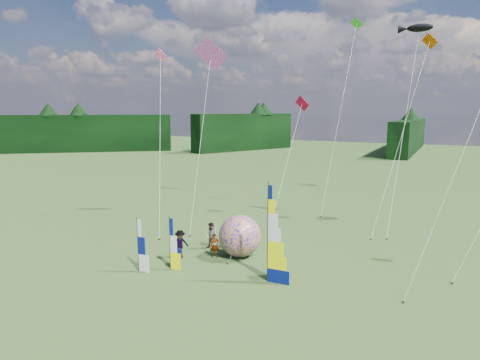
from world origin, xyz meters
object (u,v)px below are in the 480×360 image
at_px(kite_whale, 405,114).
at_px(camp_chair, 176,257).
at_px(side_banner_left, 170,244).
at_px(bol_inflatable, 240,236).
at_px(spectator_b, 212,236).
at_px(feather_banner_main, 268,234).
at_px(spectator_d, 239,235).
at_px(spectator_a, 215,246).
at_px(spectator_c, 180,244).
at_px(side_banner_far, 138,245).

bearing_deg(kite_whale, camp_chair, -114.97).
distance_m(side_banner_left, kite_whale, 22.28).
xyz_separation_m(bol_inflatable, spectator_b, (-2.40, 0.41, -0.45)).
distance_m(feather_banner_main, bol_inflatable, 4.65).
height_order(side_banner_left, spectator_d, side_banner_left).
height_order(side_banner_left, spectator_a, side_banner_left).
xyz_separation_m(feather_banner_main, kite_whale, (4.99, 16.89, 6.41)).
bearing_deg(camp_chair, spectator_a, 84.88).
xyz_separation_m(feather_banner_main, spectator_d, (-4.26, 4.76, -1.88)).
xyz_separation_m(spectator_a, spectator_b, (-1.00, 1.27, 0.16)).
xyz_separation_m(spectator_b, spectator_c, (-0.94, -2.42, -0.02)).
bearing_deg(side_banner_far, spectator_b, 68.40).
relative_size(side_banner_far, spectator_a, 2.08).
relative_size(camp_chair, kite_whale, 0.06).
bearing_deg(spectator_d, spectator_a, 86.22).
bearing_deg(spectator_b, camp_chair, -97.29).
distance_m(bol_inflatable, camp_chair, 4.40).
xyz_separation_m(spectator_c, camp_chair, (0.54, -1.28, -0.42)).
bearing_deg(side_banner_far, kite_whale, 53.15).
bearing_deg(bol_inflatable, feather_banner_main, -42.61).
bearing_deg(feather_banner_main, spectator_c, 170.42).
xyz_separation_m(spectator_c, kite_whale, (11.59, 15.89, 8.25)).
bearing_deg(side_banner_left, spectator_d, 66.93).
height_order(feather_banner_main, spectator_c, feather_banner_main).
height_order(side_banner_left, kite_whale, kite_whale).
relative_size(spectator_c, spectator_d, 1.05).
relative_size(bol_inflatable, camp_chair, 2.74).
height_order(side_banner_left, spectator_c, side_banner_left).
distance_m(side_banner_far, spectator_d, 7.60).
distance_m(bol_inflatable, spectator_a, 1.75).
bearing_deg(spectator_c, spectator_d, 3.87).
relative_size(spectator_a, spectator_c, 0.84).
height_order(spectator_b, camp_chair, spectator_b).
bearing_deg(camp_chair, spectator_b, 108.71).
relative_size(spectator_a, camp_chair, 1.54).
height_order(spectator_c, spectator_d, spectator_c).
distance_m(side_banner_far, bol_inflatable, 6.61).
relative_size(side_banner_left, spectator_d, 1.81).
height_order(side_banner_left, bol_inflatable, side_banner_left).
relative_size(spectator_c, kite_whale, 0.10).
relative_size(side_banner_far, bol_inflatable, 1.17).
distance_m(spectator_c, camp_chair, 1.45).
height_order(camp_chair, kite_whale, kite_whale).
distance_m(feather_banner_main, spectator_a, 5.51).
height_order(side_banner_far, spectator_a, side_banner_far).
xyz_separation_m(feather_banner_main, side_banner_far, (-7.46, -2.10, -1.15)).
bearing_deg(side_banner_far, side_banner_left, 33.44).
height_order(side_banner_far, spectator_c, side_banner_far).
distance_m(side_banner_far, spectator_a, 5.15).
height_order(bol_inflatable, spectator_a, bol_inflatable).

